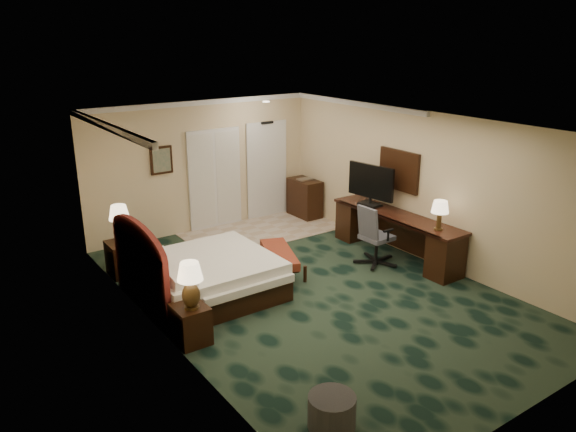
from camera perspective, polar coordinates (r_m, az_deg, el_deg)
floor at (r=9.15m, az=2.42°, el=-7.65°), size 5.00×7.50×0.00m
ceiling at (r=8.33m, az=2.67°, el=9.29°), size 5.00×7.50×0.00m
wall_back at (r=11.74m, az=-8.68°, el=5.02°), size 5.00×0.00×2.70m
wall_front at (r=6.32m, az=23.87°, el=-8.20°), size 5.00×0.00×2.70m
wall_left at (r=7.48m, az=-12.89°, el=-2.96°), size 0.00×7.50×2.70m
wall_right at (r=10.30m, az=13.67°, el=2.85°), size 0.00×7.50×2.70m
crown_molding at (r=8.34m, az=2.67°, el=8.95°), size 5.00×7.50×0.10m
tile_patch at (r=11.82m, az=-2.62°, el=-1.48°), size 3.20×1.70×0.01m
headboard at (r=8.61m, az=-14.79°, el=-4.90°), size 0.12×2.00×1.40m
entry_door at (r=12.52m, az=-2.19°, el=4.64°), size 1.02×0.06×2.18m
closet_doors at (r=11.88m, az=-7.45°, el=3.75°), size 1.20×0.06×2.10m
wall_art at (r=11.29m, az=-12.75°, el=5.55°), size 0.45×0.06×0.55m
wall_mirror at (r=10.62m, az=11.20°, el=4.59°), size 0.05×0.95×0.75m
bed at (r=8.97m, az=-8.04°, el=-6.18°), size 1.97×1.82×0.62m
nightstand_near at (r=7.76m, az=-9.85°, el=-10.77°), size 0.42×0.49×0.53m
nightstand_far at (r=10.06m, az=-16.43°, el=-4.14°), size 0.47×0.54×0.58m
lamp_near at (r=7.45m, az=-9.87°, el=-6.97°), size 0.38×0.38×0.65m
lamp_far at (r=9.87m, az=-16.70°, el=-0.77°), size 0.44×0.44×0.65m
bed_bench at (r=9.70m, az=-0.90°, el=-4.71°), size 0.86×1.32×0.42m
ottoman at (r=6.28m, az=4.46°, el=-19.19°), size 0.52×0.52×0.37m
desk at (r=10.55m, az=10.86°, el=-1.95°), size 0.61×2.85×0.82m
tv at (r=10.74m, az=8.40°, el=3.09°), size 0.24×1.03×0.80m
desk_lamp at (r=9.69m, az=15.14°, el=0.09°), size 0.34×0.34×0.52m
desk_chair at (r=10.11m, az=9.03°, el=-1.86°), size 0.68×0.64×1.12m
minibar at (r=12.64m, az=1.70°, el=1.84°), size 0.45×0.80×0.85m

